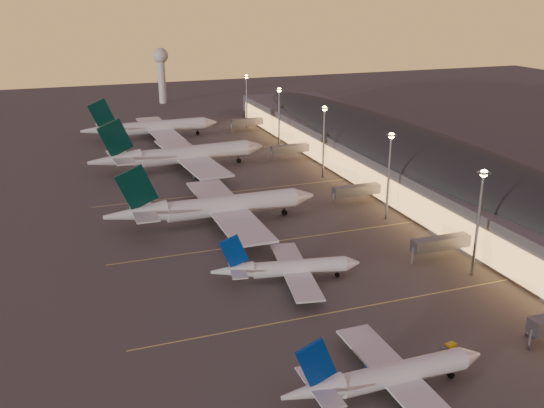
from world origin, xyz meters
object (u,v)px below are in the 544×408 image
(airliner_narrow_south, at_px, (387,376))
(baggage_tug_b, at_px, (449,347))
(radar_tower, at_px, (161,66))
(airliner_wide_mid, at_px, (181,155))
(baggage_tug_a, at_px, (535,333))
(airliner_narrow_north, at_px, (287,268))
(airliner_wide_near, at_px, (215,207))
(airliner_wide_far, at_px, (152,128))

(airliner_narrow_south, xyz_separation_m, baggage_tug_b, (17.96, 7.81, -2.99))
(radar_tower, bearing_deg, airliner_narrow_south, -93.13)
(airliner_wide_mid, bearing_deg, baggage_tug_a, -78.50)
(baggage_tug_b, bearing_deg, airliner_narrow_north, 105.87)
(airliner_wide_near, relative_size, radar_tower, 1.90)
(airliner_wide_mid, height_order, radar_tower, radar_tower)
(airliner_narrow_north, relative_size, airliner_wide_far, 0.56)
(airliner_wide_near, relative_size, airliner_wide_far, 1.00)
(airliner_wide_far, bearing_deg, airliner_narrow_south, -90.91)
(airliner_wide_near, bearing_deg, airliner_wide_far, 89.41)
(airliner_narrow_north, height_order, airliner_wide_far, airliner_wide_far)
(airliner_narrow_north, bearing_deg, airliner_narrow_south, -79.85)
(airliner_wide_far, relative_size, baggage_tug_a, 19.01)
(airliner_narrow_south, xyz_separation_m, airliner_wide_near, (-6.50, 85.69, 1.67))
(airliner_narrow_south, bearing_deg, airliner_narrow_north, 90.24)
(airliner_wide_near, height_order, baggage_tug_b, airliner_wide_near)
(airliner_wide_far, bearing_deg, airliner_wide_near, -92.91)
(baggage_tug_a, bearing_deg, airliner_wide_far, 101.39)
(airliner_narrow_north, relative_size, airliner_wide_mid, 0.52)
(airliner_narrow_south, relative_size, airliner_wide_near, 0.60)
(airliner_wide_far, bearing_deg, baggage_tug_a, -80.22)
(airliner_narrow_south, height_order, airliner_wide_mid, airliner_wide_mid)
(airliner_narrow_south, distance_m, baggage_tug_a, 37.27)
(airliner_narrow_south, distance_m, airliner_narrow_north, 44.43)
(airliner_wide_mid, height_order, baggage_tug_a, airliner_wide_mid)
(airliner_narrow_south, height_order, baggage_tug_a, airliner_narrow_south)
(airliner_wide_mid, xyz_separation_m, baggage_tug_b, (22.00, -137.06, -5.11))
(airliner_wide_far, height_order, radar_tower, radar_tower)
(airliner_narrow_south, bearing_deg, radar_tower, 86.60)
(radar_tower, bearing_deg, baggage_tug_b, -89.60)
(airliner_narrow_north, distance_m, radar_tower, 249.43)
(airliner_narrow_north, xyz_separation_m, baggage_tug_a, (37.01, -38.16, -2.79))
(baggage_tug_b, bearing_deg, baggage_tug_a, -15.45)
(airliner_narrow_north, distance_m, baggage_tug_a, 53.23)
(baggage_tug_a, bearing_deg, airliner_narrow_north, 133.16)
(airliner_narrow_north, bearing_deg, baggage_tug_a, -36.23)
(airliner_wide_far, height_order, baggage_tug_a, airliner_wide_far)
(airliner_wide_mid, bearing_deg, airliner_narrow_north, -92.77)
(radar_tower, height_order, baggage_tug_a, radar_tower)
(airliner_narrow_north, bearing_deg, airliner_wide_far, 101.65)
(airliner_wide_far, bearing_deg, radar_tower, 74.15)
(airliner_narrow_north, height_order, airliner_wide_near, airliner_wide_near)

